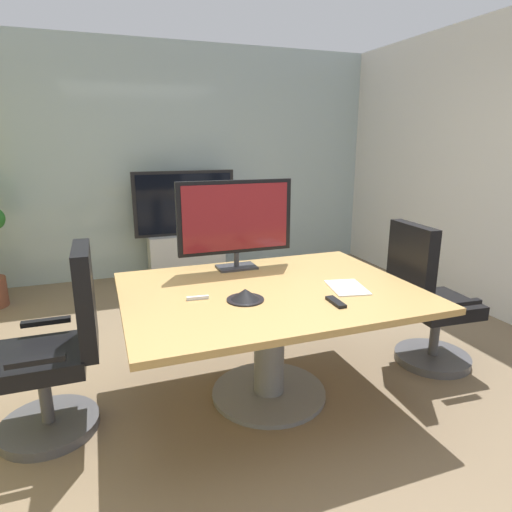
# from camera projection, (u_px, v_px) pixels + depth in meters

# --- Properties ---
(ground_plane) EXTENTS (7.37, 7.37, 0.00)m
(ground_plane) POSITION_uv_depth(u_px,v_px,m) (255.00, 405.00, 2.81)
(ground_plane) COLOR #7A664C
(wall_back_glass_partition) EXTENTS (5.42, 0.10, 2.78)m
(wall_back_glass_partition) POSITION_uv_depth(u_px,v_px,m) (167.00, 162.00, 5.34)
(wall_back_glass_partition) COLOR #9EB2B7
(wall_back_glass_partition) RESTS_ON ground
(conference_table) EXTENTS (1.81, 1.37, 0.75)m
(conference_table) POSITION_uv_depth(u_px,v_px,m) (269.00, 315.00, 2.78)
(conference_table) COLOR #B2894C
(conference_table) RESTS_ON ground
(office_chair_left) EXTENTS (0.60, 0.57, 1.09)m
(office_chair_left) POSITION_uv_depth(u_px,v_px,m) (59.00, 357.00, 2.48)
(office_chair_left) COLOR #4C4C51
(office_chair_left) RESTS_ON ground
(office_chair_right) EXTENTS (0.61, 0.59, 1.09)m
(office_chair_right) POSITION_uv_depth(u_px,v_px,m) (427.00, 307.00, 3.22)
(office_chair_right) COLOR #4C4C51
(office_chair_right) RESTS_ON ground
(tv_monitor) EXTENTS (0.84, 0.18, 0.64)m
(tv_monitor) POSITION_uv_depth(u_px,v_px,m) (236.00, 219.00, 3.09)
(tv_monitor) COLOR #333338
(tv_monitor) RESTS_ON conference_table
(wall_display_unit) EXTENTS (1.20, 0.36, 1.31)m
(wall_display_unit) POSITION_uv_depth(u_px,v_px,m) (186.00, 243.00, 5.31)
(wall_display_unit) COLOR #B7BABC
(wall_display_unit) RESTS_ON ground
(conference_phone) EXTENTS (0.22, 0.22, 0.07)m
(conference_phone) POSITION_uv_depth(u_px,v_px,m) (245.00, 295.00, 2.53)
(conference_phone) COLOR black
(conference_phone) RESTS_ON conference_table
(remote_control) EXTENTS (0.06, 0.17, 0.02)m
(remote_control) POSITION_uv_depth(u_px,v_px,m) (336.00, 302.00, 2.49)
(remote_control) COLOR black
(remote_control) RESTS_ON conference_table
(whiteboard_marker) EXTENTS (0.13, 0.03, 0.02)m
(whiteboard_marker) POSITION_uv_depth(u_px,v_px,m) (198.00, 298.00, 2.55)
(whiteboard_marker) COLOR silver
(whiteboard_marker) RESTS_ON conference_table
(paper_notepad) EXTENTS (0.26, 0.34, 0.01)m
(paper_notepad) POSITION_uv_depth(u_px,v_px,m) (347.00, 287.00, 2.75)
(paper_notepad) COLOR white
(paper_notepad) RESTS_ON conference_table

